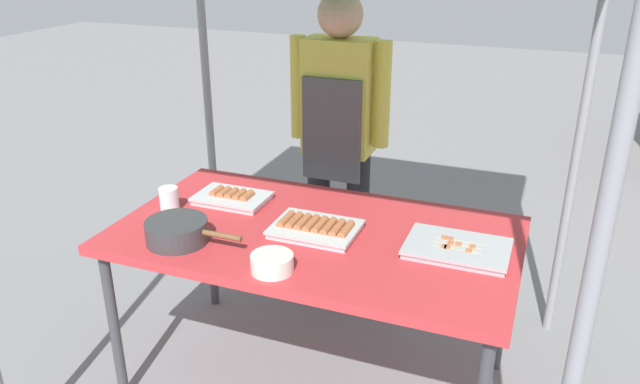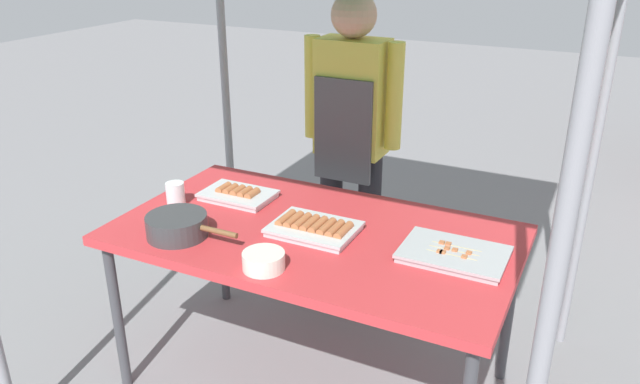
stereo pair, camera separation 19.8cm
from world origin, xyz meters
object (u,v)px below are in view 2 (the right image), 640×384
object	(u,v)px
stall_table	(315,242)
condiment_bowl	(264,261)
cooking_wok	(177,225)
vendor_woman	(351,126)
drink_cup_near_edge	(175,194)
tray_grilled_sausages	(314,228)
tray_meat_skewers	(454,254)
tray_pork_links	(238,195)

from	to	relation	value
stall_table	condiment_bowl	bearing A→B (deg)	-94.54
cooking_wok	vendor_woman	size ratio (longest dim) A/B	0.25
cooking_wok	drink_cup_near_edge	size ratio (longest dim) A/B	3.80
stall_table	condiment_bowl	xyz separation A→B (m)	(-0.03, -0.35, 0.08)
stall_table	vendor_woman	bearing A→B (deg)	102.96
tray_grilled_sausages	cooking_wok	xyz separation A→B (m)	(-0.47, -0.26, 0.03)
tray_meat_skewers	tray_pork_links	size ratio (longest dim) A/B	1.20
condiment_bowl	vendor_woman	xyz separation A→B (m)	(-0.15, 1.12, 0.17)
tray_pork_links	drink_cup_near_edge	bearing A→B (deg)	-138.80
stall_table	cooking_wok	world-z (taller)	cooking_wok
tray_pork_links	cooking_wok	xyz separation A→B (m)	(-0.01, -0.41, 0.03)
tray_grilled_sausages	tray_pork_links	xyz separation A→B (m)	(-0.46, 0.15, -0.00)
stall_table	tray_meat_skewers	bearing A→B (deg)	2.39
stall_table	drink_cup_near_edge	size ratio (longest dim) A/B	15.20
stall_table	cooking_wok	xyz separation A→B (m)	(-0.46, -0.28, 0.10)
tray_grilled_sausages	tray_pork_links	distance (m)	0.48
tray_meat_skewers	vendor_woman	size ratio (longest dim) A/B	0.24
tray_pork_links	drink_cup_near_edge	world-z (taller)	drink_cup_near_edge
tray_meat_skewers	condiment_bowl	world-z (taller)	condiment_bowl
cooking_wok	condiment_bowl	bearing A→B (deg)	-9.28
vendor_woman	drink_cup_near_edge	bearing A→B (deg)	59.49
stall_table	cooking_wok	size ratio (longest dim) A/B	4.00
tray_grilled_sausages	cooking_wok	world-z (taller)	cooking_wok
stall_table	tray_pork_links	size ratio (longest dim) A/B	5.03
tray_pork_links	vendor_woman	xyz separation A→B (m)	(0.27, 0.63, 0.18)
tray_meat_skewers	cooking_wok	world-z (taller)	cooking_wok
drink_cup_near_edge	vendor_woman	xyz separation A→B (m)	(0.48, 0.81, 0.15)
tray_pork_links	vendor_woman	bearing A→B (deg)	66.58
stall_table	tray_grilled_sausages	distance (m)	0.08
cooking_wok	drink_cup_near_edge	distance (m)	0.30
tray_pork_links	cooking_wok	world-z (taller)	cooking_wok
tray_grilled_sausages	vendor_woman	distance (m)	0.83
stall_table	cooking_wok	distance (m)	0.55
tray_meat_skewers	cooking_wok	xyz separation A→B (m)	(-1.02, -0.30, 0.03)
tray_pork_links	condiment_bowl	bearing A→B (deg)	-48.76
tray_meat_skewers	drink_cup_near_edge	world-z (taller)	drink_cup_near_edge
condiment_bowl	stall_table	bearing A→B (deg)	85.46
tray_grilled_sausages	drink_cup_near_edge	size ratio (longest dim) A/B	3.22
tray_grilled_sausages	condiment_bowl	size ratio (longest dim) A/B	2.21
tray_pork_links	stall_table	bearing A→B (deg)	-16.62
stall_table	cooking_wok	bearing A→B (deg)	-149.07
stall_table	vendor_woman	distance (m)	0.83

